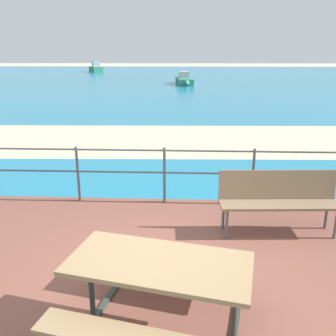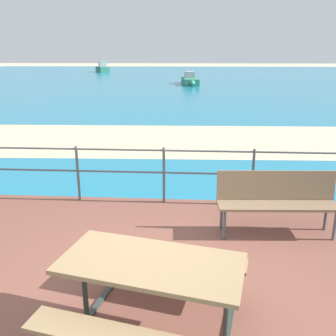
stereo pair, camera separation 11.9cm
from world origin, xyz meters
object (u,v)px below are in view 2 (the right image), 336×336
picnic_table (151,279)px  boat_near (102,68)px  boat_mid (190,80)px  park_bench (277,197)px

picnic_table → boat_near: bearing=116.6°
boat_mid → picnic_table: bearing=-5.2°
boat_near → boat_mid: bearing=-175.4°
picnic_table → park_bench: bearing=66.4°
boat_near → boat_mid: size_ratio=0.83×
boat_near → boat_mid: boat_near is taller
picnic_table → boat_near: boat_near is taller
park_bench → boat_mid: boat_mid is taller
picnic_table → boat_near: size_ratio=0.39×
picnic_table → boat_mid: (0.09, 30.47, -0.26)m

